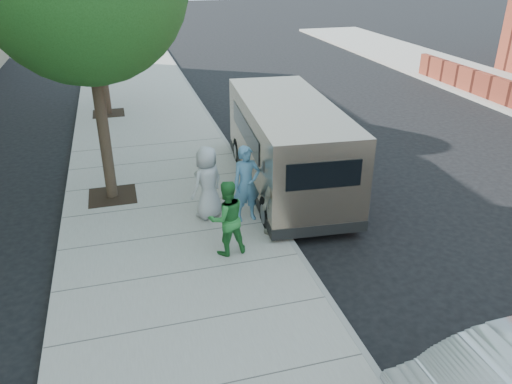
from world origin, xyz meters
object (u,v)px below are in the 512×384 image
(person_officer, at_px, (247,184))
(person_striped_polo, at_px, (275,200))
(person_green_shirt, at_px, (227,218))
(person_gray_shirt, at_px, (208,183))
(parking_meter, at_px, (270,179))
(van, at_px, (287,144))

(person_officer, height_order, person_striped_polo, person_officer)
(person_officer, relative_size, person_green_shirt, 1.12)
(person_green_shirt, height_order, person_gray_shirt, person_gray_shirt)
(person_striped_polo, bearing_deg, person_green_shirt, -16.80)
(person_green_shirt, relative_size, person_striped_polo, 0.99)
(person_officer, bearing_deg, parking_meter, -46.49)
(person_officer, relative_size, person_striped_polo, 1.11)
(person_officer, xyz_separation_m, person_green_shirt, (-0.76, -1.30, -0.09))
(van, height_order, person_striped_polo, van)
(van, xyz_separation_m, person_green_shirt, (-2.32, -3.03, -0.31))
(person_officer, height_order, person_green_shirt, person_officer)
(parking_meter, bearing_deg, person_green_shirt, -137.94)
(van, height_order, person_green_shirt, van)
(person_green_shirt, bearing_deg, parking_meter, -151.17)
(person_officer, relative_size, person_gray_shirt, 1.03)
(person_green_shirt, distance_m, person_gray_shirt, 1.68)
(van, distance_m, person_officer, 2.34)
(parking_meter, bearing_deg, person_gray_shirt, 154.06)
(parking_meter, height_order, person_officer, person_officer)
(parking_meter, distance_m, person_striped_polo, 0.51)
(van, xyz_separation_m, person_striped_polo, (-1.11, -2.51, -0.30))
(parking_meter, height_order, van, van)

